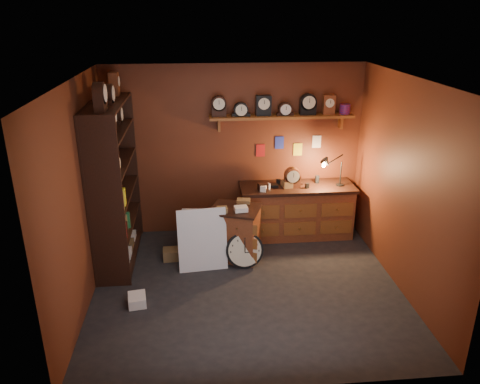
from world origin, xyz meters
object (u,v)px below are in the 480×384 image
object	(u,v)px
workbench	(296,208)
low_cabinet	(235,231)
big_round_clock	(245,250)
shelving_unit	(112,178)

from	to	relation	value
workbench	low_cabinet	size ratio (longest dim) A/B	2.06
workbench	big_round_clock	world-z (taller)	workbench
shelving_unit	low_cabinet	bearing A→B (deg)	-4.74
workbench	big_round_clock	bearing A→B (deg)	-134.96
big_round_clock	low_cabinet	bearing A→B (deg)	109.93
shelving_unit	low_cabinet	world-z (taller)	shelving_unit
low_cabinet	big_round_clock	size ratio (longest dim) A/B	1.63
low_cabinet	shelving_unit	bearing A→B (deg)	-165.19
workbench	big_round_clock	size ratio (longest dim) A/B	3.38
shelving_unit	low_cabinet	size ratio (longest dim) A/B	2.95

